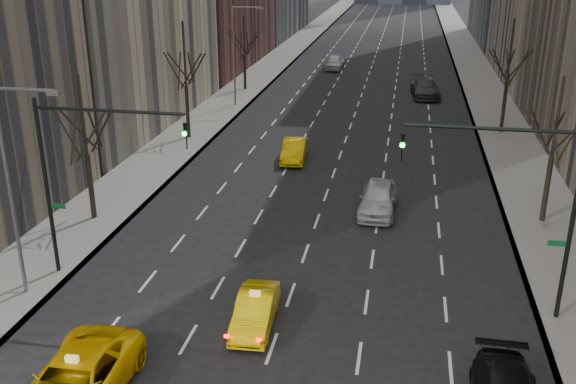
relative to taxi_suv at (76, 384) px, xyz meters
The scene contains 17 objects.
sidewalk_left 66.57m from the taxi_suv, 95.76° to the left, with size 4.50×320.00×0.15m, color slate.
sidewalk_right 68.59m from the taxi_suv, 74.94° to the left, with size 4.50×320.00×0.15m, color slate.
tree_lw_b 15.88m from the taxi_suv, 114.34° to the left, with size 3.36×3.50×7.82m.
tree_lw_c 31.07m from the taxi_suv, 102.02° to the left, with size 3.36×3.50×8.74m.
tree_lw_d 48.73m from the taxi_suv, 97.60° to the left, with size 3.36×3.50×7.36m.
tree_rw_b 25.48m from the taxi_suv, 46.06° to the left, with size 3.36×3.50×7.82m.
tree_rw_c 40.39m from the taxi_suv, 64.13° to the left, with size 3.36×3.50×8.74m.
traffic_mast_left 10.09m from the taxi_suv, 113.30° to the left, with size 6.69×0.39×8.00m.
traffic_mast_right 17.45m from the taxi_suv, 29.27° to the left, with size 6.69×0.39×8.00m.
streetlight_near 9.46m from the taxi_suv, 130.26° to the left, with size 2.83×0.22×9.00m.
streetlight_far 41.84m from the taxi_suv, 97.29° to the left, with size 2.83×0.22×9.00m.
taxi_suv is the anchor object (origin of this frame).
taxi_sedan 7.28m from the taxi_suv, 50.59° to the left, with size 1.41×4.05×1.34m, color yellow.
silver_sedan_ahead 20.09m from the taxi_suv, 64.22° to the left, with size 1.99×4.94×1.68m, color #B0B3B9.
far_taxi 26.55m from the taxi_suv, 84.52° to the left, with size 1.54×4.41×1.45m, color #E6B504.
far_suv_grey 50.01m from the taxi_suv, 76.38° to the left, with size 2.49×6.13×1.78m, color #303035.
far_car_white 61.99m from the taxi_suv, 88.86° to the left, with size 1.92×4.78×1.63m, color silver.
Camera 1 is at (4.26, -11.73, 14.04)m, focal length 40.00 mm.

